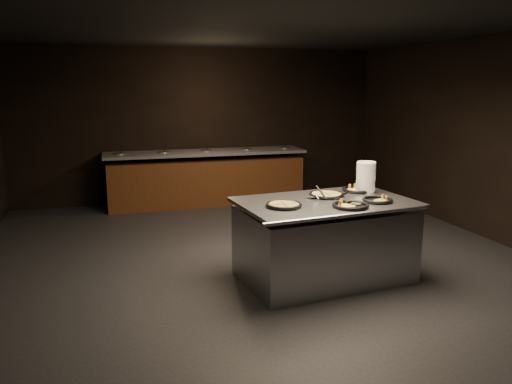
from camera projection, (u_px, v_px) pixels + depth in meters
room at (263, 150)px, 5.82m from camera, size 7.02×8.02×2.92m
salad_bar at (207, 181)px, 9.37m from camera, size 3.70×0.83×1.18m
serving_counter at (324, 242)px, 5.69m from camera, size 2.03×1.41×0.92m
plate_stack at (366, 177)px, 6.01m from camera, size 0.23×0.23×0.37m
pan_veggie_whole at (284, 205)px, 5.30m from camera, size 0.39×0.39×0.04m
pan_cheese_whole at (327, 195)px, 5.80m from camera, size 0.41×0.41×0.04m
pan_cheese_slices_a at (357, 190)px, 6.09m from camera, size 0.37×0.37×0.04m
pan_cheese_slices_b at (350, 205)px, 5.28m from camera, size 0.39×0.39×0.04m
pan_veggie_slices at (377, 200)px, 5.54m from camera, size 0.34×0.34×0.04m
server_left at (318, 194)px, 5.60m from camera, size 0.14×0.32×0.16m
server_right at (346, 198)px, 5.40m from camera, size 0.26×0.26×0.16m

